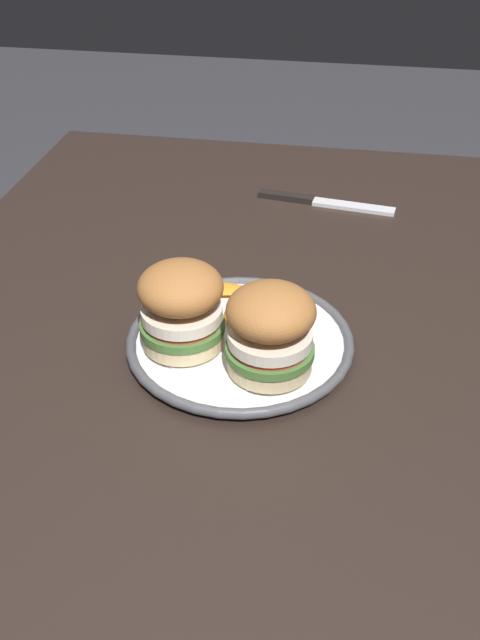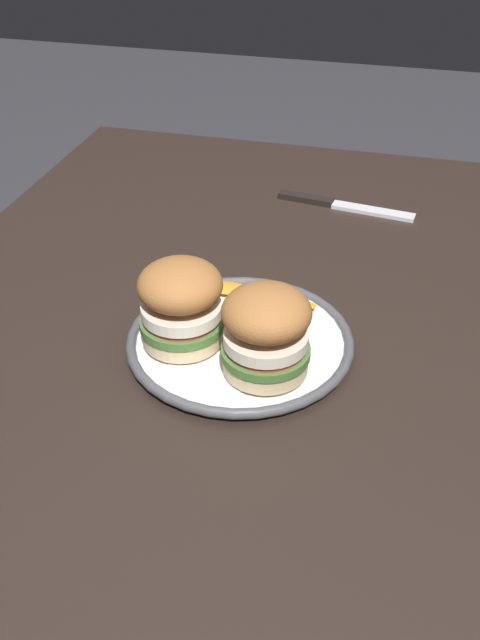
{
  "view_description": "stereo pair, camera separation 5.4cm",
  "coord_description": "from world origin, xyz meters",
  "px_view_note": "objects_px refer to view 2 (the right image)",
  "views": [
    {
      "loc": [
        0.64,
        0.07,
        1.3
      ],
      "look_at": [
        -0.02,
        -0.04,
        0.82
      ],
      "focal_mm": 40.37,
      "sensor_mm": 36.0,
      "label": 1
    },
    {
      "loc": [
        0.63,
        0.13,
        1.3
      ],
      "look_at": [
        -0.02,
        -0.04,
        0.82
      ],
      "focal_mm": 40.37,
      "sensor_mm": 36.0,
      "label": 2
    }
  ],
  "objects_px": {
    "sandwich_half_left": "(267,331)",
    "table_knife": "(335,205)",
    "dining_table": "(268,429)",
    "sandwich_half_right": "(181,302)",
    "dinner_plate": "(240,341)"
  },
  "relations": [
    {
      "from": "sandwich_half_left",
      "to": "sandwich_half_right",
      "type": "height_order",
      "value": "same"
    },
    {
      "from": "dining_table",
      "to": "sandwich_half_right",
      "type": "xyz_separation_m",
      "value": [
        -0.0,
        -0.1,
        0.17
      ]
    },
    {
      "from": "dining_table",
      "to": "sandwich_half_left",
      "type": "distance_m",
      "value": 0.17
    },
    {
      "from": "dinner_plate",
      "to": "table_knife",
      "type": "relative_size",
      "value": 1.2
    },
    {
      "from": "dining_table",
      "to": "table_knife",
      "type": "height_order",
      "value": "table_knife"
    },
    {
      "from": "dinner_plate",
      "to": "sandwich_half_left",
      "type": "relative_size",
      "value": 2.27
    },
    {
      "from": "sandwich_half_left",
      "to": "table_knife",
      "type": "height_order",
      "value": "sandwich_half_left"
    },
    {
      "from": "sandwich_half_left",
      "to": "table_knife",
      "type": "bearing_deg",
      "value": 178.34
    },
    {
      "from": "dinner_plate",
      "to": "sandwich_half_left",
      "type": "height_order",
      "value": "sandwich_half_left"
    },
    {
      "from": "dining_table",
      "to": "sandwich_half_right",
      "type": "relative_size",
      "value": 11.61
    },
    {
      "from": "dining_table",
      "to": "dinner_plate",
      "type": "distance_m",
      "value": 0.12
    },
    {
      "from": "sandwich_half_left",
      "to": "sandwich_half_right",
      "type": "xyz_separation_m",
      "value": [
        -0.03,
        -0.1,
        0.0
      ]
    },
    {
      "from": "dinner_plate",
      "to": "table_knife",
      "type": "bearing_deg",
      "value": 172.07
    },
    {
      "from": "dining_table",
      "to": "sandwich_half_right",
      "type": "bearing_deg",
      "value": -90.64
    },
    {
      "from": "dining_table",
      "to": "table_knife",
      "type": "bearing_deg",
      "value": 178.11
    }
  ]
}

